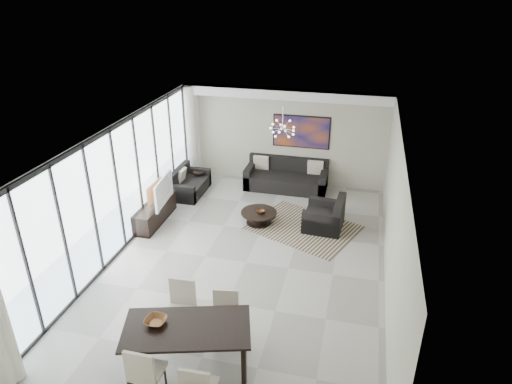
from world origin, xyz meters
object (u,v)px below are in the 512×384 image
(dining_table, at_px, (187,331))
(tv_console, at_px, (155,212))
(television, at_px, (159,191))
(sofa_main, at_px, (286,179))
(coffee_table, at_px, (259,217))

(dining_table, bearing_deg, tv_console, 121.22)
(dining_table, bearing_deg, television, 119.34)
(sofa_main, height_order, dining_table, sofa_main)
(tv_console, distance_m, television, 0.63)
(tv_console, height_order, dining_table, dining_table)
(television, relative_size, dining_table, 0.55)
(television, bearing_deg, sofa_main, -50.09)
(tv_console, relative_size, television, 1.41)
(coffee_table, height_order, television, television)
(coffee_table, relative_size, sofa_main, 0.38)
(coffee_table, xyz_separation_m, sofa_main, (0.30, 2.27, 0.11))
(coffee_table, xyz_separation_m, television, (-2.47, -0.51, 0.69))
(television, bearing_deg, dining_table, -155.85)
(tv_console, xyz_separation_m, dining_table, (2.63, -4.34, 0.48))
(coffee_table, height_order, dining_table, dining_table)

